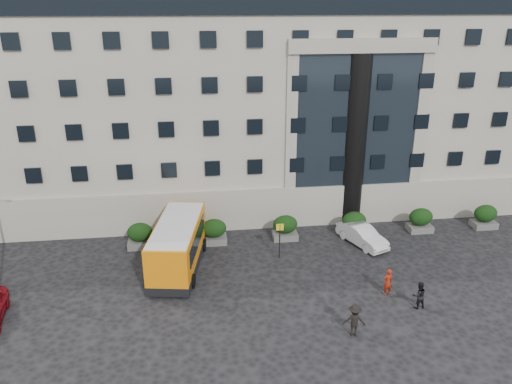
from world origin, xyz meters
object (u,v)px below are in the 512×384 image
at_px(hedge_c, 285,227).
at_px(pedestrian_a, 388,282).
at_px(minibus, 178,244).
at_px(pedestrian_c, 354,320).
at_px(hedge_a, 140,235).
at_px(hedge_e, 421,220).
at_px(pedestrian_b, 419,295).
at_px(hedge_b, 214,231).
at_px(bus_stop_sign, 280,235).
at_px(hedge_f, 485,216).
at_px(white_taxi, 362,235).
at_px(hedge_d, 354,224).

distance_m(hedge_c, pedestrian_a, 9.35).
height_order(minibus, pedestrian_c, minibus).
bearing_deg(hedge_a, hedge_e, 0.00).
bearing_deg(pedestrian_c, minibus, -28.67).
bearing_deg(pedestrian_b, hedge_b, -46.19).
xyz_separation_m(bus_stop_sign, pedestrian_a, (5.59, -5.29, -0.88)).
height_order(minibus, pedestrian_b, minibus).
height_order(hedge_a, pedestrian_b, hedge_a).
xyz_separation_m(hedge_a, pedestrian_a, (15.09, -8.09, -0.08)).
bearing_deg(minibus, hedge_e, 19.86).
xyz_separation_m(pedestrian_a, pedestrian_b, (1.25, -1.53, -0.03)).
distance_m(hedge_f, pedestrian_b, 13.64).
height_order(hedge_f, white_taxi, hedge_f).
bearing_deg(pedestrian_a, bus_stop_sign, -57.78).
bearing_deg(pedestrian_b, hedge_a, -35.86).
height_order(hedge_c, pedestrian_c, hedge_c).
relative_size(hedge_c, hedge_e, 1.00).
bearing_deg(bus_stop_sign, pedestrian_c, -74.42).
distance_m(hedge_b, hedge_e, 15.60).
bearing_deg(pedestrian_b, bus_stop_sign, -50.31).
height_order(hedge_d, bus_stop_sign, bus_stop_sign).
distance_m(hedge_c, pedestrian_b, 11.31).
bearing_deg(hedge_a, white_taxi, -5.61).
bearing_deg(bus_stop_sign, hedge_d, 24.66).
height_order(hedge_d, pedestrian_b, hedge_d).
xyz_separation_m(hedge_c, white_taxi, (5.33, -1.55, -0.23)).
xyz_separation_m(hedge_d, white_taxi, (0.13, -1.55, -0.23)).
bearing_deg(hedge_e, pedestrian_c, -127.50).
relative_size(hedge_b, white_taxi, 0.43).
relative_size(hedge_d, white_taxi, 0.43).
relative_size(hedge_d, pedestrian_b, 1.12).
xyz_separation_m(minibus, pedestrian_c, (9.21, -8.28, -0.84)).
relative_size(hedge_a, hedge_d, 1.00).
relative_size(hedge_e, pedestrian_c, 1.03).
distance_m(hedge_d, pedestrian_a, 8.11).
bearing_deg(hedge_c, pedestrian_a, -59.93).
relative_size(hedge_b, pedestrian_a, 1.08).
bearing_deg(hedge_d, hedge_b, 180.00).
height_order(hedge_e, pedestrian_a, hedge_e).
distance_m(hedge_e, pedestrian_b, 10.61).
bearing_deg(minibus, pedestrian_c, -32.34).
distance_m(hedge_a, hedge_f, 26.00).
bearing_deg(pedestrian_b, hedge_f, -140.46).
bearing_deg(hedge_b, minibus, -127.13).
relative_size(hedge_b, hedge_f, 1.00).
bearing_deg(pedestrian_b, pedestrian_a, -56.16).
bearing_deg(hedge_d, white_taxi, -85.29).
xyz_separation_m(hedge_a, hedge_e, (20.80, 0.00, 0.00)).
bearing_deg(hedge_e, hedge_c, 180.00).
distance_m(pedestrian_a, pedestrian_b, 1.98).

